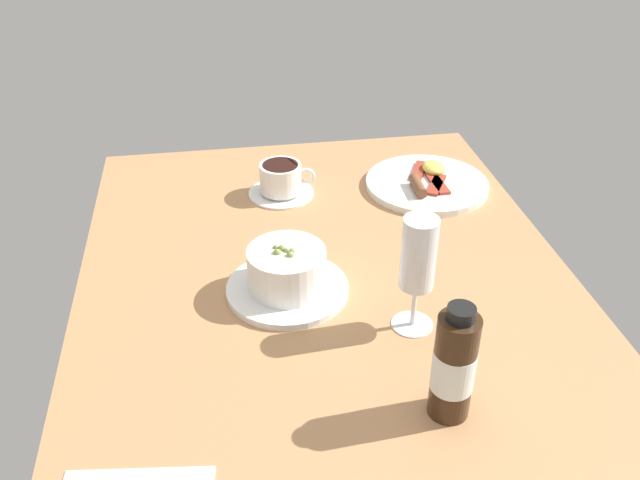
# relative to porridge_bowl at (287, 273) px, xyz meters

# --- Properties ---
(ground_plane) EXTENTS (1.10, 0.84, 0.03)m
(ground_plane) POSITION_rel_porridge_bowl_xyz_m (-0.02, 0.07, -0.05)
(ground_plane) COLOR #B27F51
(porridge_bowl) EXTENTS (0.20, 0.20, 0.09)m
(porridge_bowl) POSITION_rel_porridge_bowl_xyz_m (0.00, 0.00, 0.00)
(porridge_bowl) COLOR white
(porridge_bowl) RESTS_ON ground_plane
(coffee_cup) EXTENTS (0.13, 0.14, 0.07)m
(coffee_cup) POSITION_rel_porridge_bowl_xyz_m (-0.33, 0.03, -0.01)
(coffee_cup) COLOR white
(coffee_cup) RESTS_ON ground_plane
(wine_glass) EXTENTS (0.06, 0.06, 0.19)m
(wine_glass) POSITION_rel_porridge_bowl_xyz_m (0.11, 0.18, 0.08)
(wine_glass) COLOR white
(wine_glass) RESTS_ON ground_plane
(sauce_bottle_brown) EXTENTS (0.06, 0.06, 0.17)m
(sauce_bottle_brown) POSITION_rel_porridge_bowl_xyz_m (0.29, 0.18, 0.04)
(sauce_bottle_brown) COLOR #382314
(sauce_bottle_brown) RESTS_ON ground_plane
(breakfast_plate) EXTENTS (0.26, 0.26, 0.04)m
(breakfast_plate) POSITION_rel_porridge_bowl_xyz_m (-0.32, 0.33, -0.03)
(breakfast_plate) COLOR white
(breakfast_plate) RESTS_ON ground_plane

